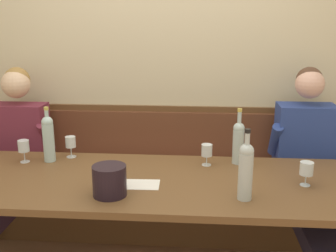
# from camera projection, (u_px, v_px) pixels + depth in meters

# --- Properties ---
(room_wall_back) EXTENTS (6.80, 0.08, 2.80)m
(room_wall_back) POSITION_uv_depth(u_px,v_px,m) (164.00, 52.00, 3.15)
(room_wall_back) COLOR beige
(room_wall_back) RESTS_ON ground
(wood_wainscot_panel) EXTENTS (6.80, 0.03, 0.98)m
(wood_wainscot_panel) POSITION_uv_depth(u_px,v_px,m) (164.00, 164.00, 3.33)
(wood_wainscot_panel) COLOR brown
(wood_wainscot_panel) RESTS_ON ground
(wall_bench) EXTENTS (2.99, 0.42, 0.94)m
(wall_bench) POSITION_uv_depth(u_px,v_px,m) (162.00, 199.00, 3.18)
(wall_bench) COLOR brown
(wall_bench) RESTS_ON ground
(dining_table) EXTENTS (2.69, 0.88, 0.73)m
(dining_table) POSITION_uv_depth(u_px,v_px,m) (151.00, 189.00, 2.42)
(dining_table) COLOR brown
(dining_table) RESTS_ON ground
(person_center_left_seat) EXTENTS (0.51, 1.30, 1.30)m
(person_center_left_seat) POSITION_uv_depth(u_px,v_px,m) (2.00, 171.00, 2.81)
(person_center_left_seat) COLOR #323036
(person_center_left_seat) RESTS_ON ground
(person_left_seat) EXTENTS (0.51, 1.30, 1.33)m
(person_left_seat) POSITION_uv_depth(u_px,v_px,m) (315.00, 177.00, 2.67)
(person_left_seat) COLOR #232939
(person_left_seat) RESTS_ON ground
(ice_bucket) EXTENTS (0.18, 0.18, 0.17)m
(ice_bucket) POSITION_uv_depth(u_px,v_px,m) (110.00, 181.00, 2.17)
(ice_bucket) COLOR black
(ice_bucket) RESTS_ON dining_table
(wine_bottle_green_tall) EXTENTS (0.08, 0.08, 0.37)m
(wine_bottle_green_tall) POSITION_uv_depth(u_px,v_px,m) (48.00, 137.00, 2.67)
(wine_bottle_green_tall) COLOR #AEC8C5
(wine_bottle_green_tall) RESTS_ON dining_table
(wine_bottle_clear_water) EXTENTS (0.08, 0.08, 0.38)m
(wine_bottle_clear_water) POSITION_uv_depth(u_px,v_px,m) (246.00, 169.00, 2.10)
(wine_bottle_clear_water) COLOR #B6BFBD
(wine_bottle_clear_water) RESTS_ON dining_table
(wine_bottle_amber_mid) EXTENTS (0.07, 0.07, 0.37)m
(wine_bottle_amber_mid) POSITION_uv_depth(u_px,v_px,m) (238.00, 141.00, 2.63)
(wine_bottle_amber_mid) COLOR #B0C2BF
(wine_bottle_amber_mid) RESTS_ON dining_table
(wine_glass_near_bucket) EXTENTS (0.07, 0.07, 0.14)m
(wine_glass_near_bucket) POSITION_uv_depth(u_px,v_px,m) (207.00, 151.00, 2.61)
(wine_glass_near_bucket) COLOR silver
(wine_glass_near_bucket) RESTS_ON dining_table
(wine_glass_by_bottle) EXTENTS (0.08, 0.08, 0.14)m
(wine_glass_by_bottle) POSITION_uv_depth(u_px,v_px,m) (306.00, 170.00, 2.29)
(wine_glass_by_bottle) COLOR silver
(wine_glass_by_bottle) RESTS_ON dining_table
(wine_glass_mid_right) EXTENTS (0.07, 0.07, 0.15)m
(wine_glass_mid_right) POSITION_uv_depth(u_px,v_px,m) (71.00, 143.00, 2.76)
(wine_glass_mid_right) COLOR silver
(wine_glass_mid_right) RESTS_ON dining_table
(wine_glass_left_end) EXTENTS (0.07, 0.07, 0.15)m
(wine_glass_left_end) POSITION_uv_depth(u_px,v_px,m) (24.00, 147.00, 2.66)
(wine_glass_left_end) COLOR silver
(wine_glass_left_end) RESTS_ON dining_table
(tasting_sheet_left_guest) EXTENTS (0.21, 0.16, 0.00)m
(tasting_sheet_left_guest) POSITION_uv_depth(u_px,v_px,m) (141.00, 184.00, 2.32)
(tasting_sheet_left_guest) COLOR white
(tasting_sheet_left_guest) RESTS_ON dining_table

